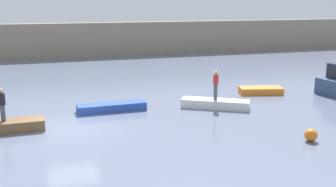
{
  "coord_description": "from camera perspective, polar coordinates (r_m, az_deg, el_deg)",
  "views": [
    {
      "loc": [
        -1.07,
        -19.51,
        6.17
      ],
      "look_at": [
        5.65,
        2.0,
        0.93
      ],
      "focal_mm": 42.89,
      "sensor_mm": 36.0,
      "label": 1
    }
  ],
  "objects": [
    {
      "name": "person_red_shirt",
      "position": [
        23.44,
        6.8,
        1.37
      ],
      "size": [
        0.32,
        0.32,
        1.69
      ],
      "color": "#4C4C56",
      "rests_on": "rowboat_white"
    },
    {
      "name": "embankment_wall",
      "position": [
        45.51,
        -16.07,
        7.18
      ],
      "size": [
        80.0,
        1.2,
        3.78
      ],
      "primitive_type": "cube",
      "color": "gray",
      "rests_on": "ground_plane"
    },
    {
      "name": "person_dark_shirt",
      "position": [
        20.58,
        -22.52,
        -1.3
      ],
      "size": [
        0.32,
        0.32,
        1.59
      ],
      "color": "#4C4C56",
      "rests_on": "rowboat_brown"
    },
    {
      "name": "mooring_buoy",
      "position": [
        19.15,
        19.65,
        -5.59
      ],
      "size": [
        0.58,
        0.58,
        0.58
      ],
      "primitive_type": "sphere",
      "color": "orange",
      "rests_on": "ground_plane"
    },
    {
      "name": "rowboat_brown",
      "position": [
        20.88,
        -22.25,
        -4.35
      ],
      "size": [
        3.76,
        1.25,
        0.53
      ],
      "primitive_type": "cube",
      "rotation": [
        0.0,
        0.0,
        0.02
      ],
      "color": "brown",
      "rests_on": "ground_plane"
    },
    {
      "name": "ground_plane",
      "position": [
        20.49,
        -13.6,
        -4.82
      ],
      "size": [
        120.0,
        120.0,
        0.0
      ],
      "primitive_type": "plane",
      "color": "slate"
    },
    {
      "name": "rowboat_blue",
      "position": [
        23.13,
        -8.0,
        -1.93
      ],
      "size": [
        3.93,
        1.04,
        0.45
      ],
      "primitive_type": "cube",
      "rotation": [
        0.0,
        0.0,
        0.02
      ],
      "color": "#2B4CAD",
      "rests_on": "ground_plane"
    },
    {
      "name": "rowboat_orange",
      "position": [
        27.93,
        13.03,
        0.43
      ],
      "size": [
        3.05,
        1.88,
        0.43
      ],
      "primitive_type": "cube",
      "rotation": [
        0.0,
        0.0,
        -0.26
      ],
      "color": "orange",
      "rests_on": "ground_plane"
    },
    {
      "name": "rowboat_white",
      "position": [
        23.71,
        6.72,
        -1.45
      ],
      "size": [
        3.91,
        2.88,
        0.51
      ],
      "primitive_type": "cube",
      "rotation": [
        0.0,
        0.0,
        -0.54
      ],
      "color": "white",
      "rests_on": "ground_plane"
    }
  ]
}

